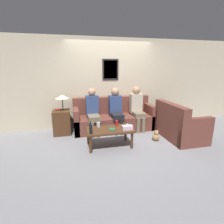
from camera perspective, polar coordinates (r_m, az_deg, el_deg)
ground_plane at (r=4.77m, az=1.96°, el=-7.39°), size 16.00×16.00×0.00m
wall_back at (r=5.34m, az=-0.61°, el=9.44°), size 9.00×0.08×2.60m
couch_main at (r=5.11m, az=0.50°, el=-2.06°), size 2.29×0.82×0.92m
couch_side at (r=4.78m, az=20.92°, el=-4.26°), size 0.82×1.27×0.92m
coffee_table at (r=3.99m, az=-0.85°, el=-6.35°), size 1.05×0.58×0.42m
side_table_with_lamp at (r=4.89m, az=-16.05°, el=-2.49°), size 0.47×0.45×1.08m
wine_bottle at (r=3.70m, az=-6.94°, el=-5.47°), size 0.07×0.07×0.28m
drinking_glass at (r=4.08m, az=-4.39°, el=-4.20°), size 0.08×0.08×0.11m
book_stack at (r=3.93m, az=0.06°, el=-5.60°), size 0.14×0.14×0.02m
soda_can at (r=4.17m, az=1.55°, el=-3.64°), size 0.07×0.07×0.12m
tissue_box at (r=3.92m, az=5.08°, el=-5.07°), size 0.23×0.12×0.15m
person_left at (r=4.74m, az=-6.26°, el=0.65°), size 0.34×0.64×1.22m
person_middle at (r=4.87m, az=1.30°, el=1.29°), size 0.34×0.61×1.22m
person_right at (r=5.07m, az=8.18°, el=1.74°), size 0.34×0.60×1.24m
teddy_bear at (r=4.50m, az=14.15°, el=-7.65°), size 0.17×0.17×0.27m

